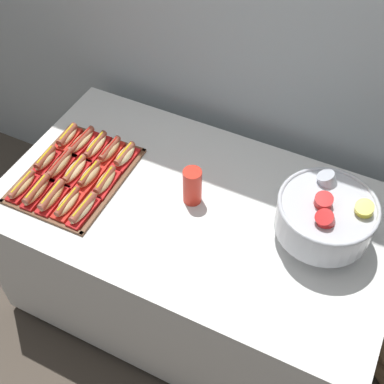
# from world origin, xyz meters

# --- Properties ---
(ground_plane) EXTENTS (10.00, 10.00, 0.00)m
(ground_plane) POSITION_xyz_m (0.00, 0.00, 0.00)
(ground_plane) COLOR #4C4238
(back_wall) EXTENTS (6.00, 0.10, 2.60)m
(back_wall) POSITION_xyz_m (0.00, 0.61, 1.30)
(back_wall) COLOR #B2BCC1
(back_wall) RESTS_ON ground_plane
(buffet_table) EXTENTS (1.64, 0.94, 0.77)m
(buffet_table) POSITION_xyz_m (0.00, 0.00, 0.40)
(buffet_table) COLOR white
(buffet_table) RESTS_ON ground_plane
(serving_tray) EXTENTS (0.42, 0.53, 0.01)m
(serving_tray) POSITION_xyz_m (-0.53, -0.08, 0.77)
(serving_tray) COLOR brown
(serving_tray) RESTS_ON buffet_table
(hot_dog_0) EXTENTS (0.07, 0.17, 0.05)m
(hot_dog_0) POSITION_xyz_m (-0.68, -0.25, 0.80)
(hot_dog_0) COLOR #B21414
(hot_dog_0) RESTS_ON serving_tray
(hot_dog_1) EXTENTS (0.07, 0.18, 0.06)m
(hot_dog_1) POSITION_xyz_m (-0.61, -0.25, 0.81)
(hot_dog_1) COLOR #B21414
(hot_dog_1) RESTS_ON serving_tray
(hot_dog_2) EXTENTS (0.07, 0.18, 0.06)m
(hot_dog_2) POSITION_xyz_m (-0.53, -0.25, 0.81)
(hot_dog_2) COLOR red
(hot_dog_2) RESTS_ON serving_tray
(hot_dog_3) EXTENTS (0.07, 0.17, 0.06)m
(hot_dog_3) POSITION_xyz_m (-0.46, -0.25, 0.80)
(hot_dog_3) COLOR red
(hot_dog_3) RESTS_ON serving_tray
(hot_dog_4) EXTENTS (0.06, 0.18, 0.06)m
(hot_dog_4) POSITION_xyz_m (-0.38, -0.24, 0.80)
(hot_dog_4) COLOR red
(hot_dog_4) RESTS_ON serving_tray
(hot_dog_5) EXTENTS (0.07, 0.16, 0.06)m
(hot_dog_5) POSITION_xyz_m (-0.68, -0.08, 0.81)
(hot_dog_5) COLOR #B21414
(hot_dog_5) RESTS_ON serving_tray
(hot_dog_6) EXTENTS (0.07, 0.19, 0.06)m
(hot_dog_6) POSITION_xyz_m (-0.61, -0.08, 0.81)
(hot_dog_6) COLOR #B21414
(hot_dog_6) RESTS_ON serving_tray
(hot_dog_7) EXTENTS (0.08, 0.18, 0.06)m
(hot_dog_7) POSITION_xyz_m (-0.53, -0.08, 0.80)
(hot_dog_7) COLOR #B21414
(hot_dog_7) RESTS_ON serving_tray
(hot_dog_8) EXTENTS (0.07, 0.16, 0.06)m
(hot_dog_8) POSITION_xyz_m (-0.46, -0.08, 0.81)
(hot_dog_8) COLOR red
(hot_dog_8) RESTS_ON serving_tray
(hot_dog_9) EXTENTS (0.07, 0.17, 0.06)m
(hot_dog_9) POSITION_xyz_m (-0.38, -0.08, 0.80)
(hot_dog_9) COLOR red
(hot_dog_9) RESTS_ON serving_tray
(hot_dog_10) EXTENTS (0.07, 0.16, 0.06)m
(hot_dog_10) POSITION_xyz_m (-0.69, 0.08, 0.80)
(hot_dog_10) COLOR red
(hot_dog_10) RESTS_ON serving_tray
(hot_dog_11) EXTENTS (0.07, 0.18, 0.06)m
(hot_dog_11) POSITION_xyz_m (-0.61, 0.08, 0.80)
(hot_dog_11) COLOR red
(hot_dog_11) RESTS_ON serving_tray
(hot_dog_12) EXTENTS (0.08, 0.18, 0.06)m
(hot_dog_12) POSITION_xyz_m (-0.54, 0.08, 0.80)
(hot_dog_12) COLOR #B21414
(hot_dog_12) RESTS_ON serving_tray
(hot_dog_13) EXTENTS (0.06, 0.17, 0.06)m
(hot_dog_13) POSITION_xyz_m (-0.46, 0.08, 0.81)
(hot_dog_13) COLOR red
(hot_dog_13) RESTS_ON serving_tray
(hot_dog_14) EXTENTS (0.07, 0.15, 0.06)m
(hot_dog_14) POSITION_xyz_m (-0.39, 0.09, 0.81)
(hot_dog_14) COLOR red
(hot_dog_14) RESTS_ON serving_tray
(punch_bowl) EXTENTS (0.37, 0.37, 0.26)m
(punch_bowl) POSITION_xyz_m (0.50, 0.06, 0.91)
(punch_bowl) COLOR silver
(punch_bowl) RESTS_ON buffet_table
(cup_stack) EXTENTS (0.08, 0.08, 0.17)m
(cup_stack) POSITION_xyz_m (-0.03, 0.02, 0.85)
(cup_stack) COLOR red
(cup_stack) RESTS_ON buffet_table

